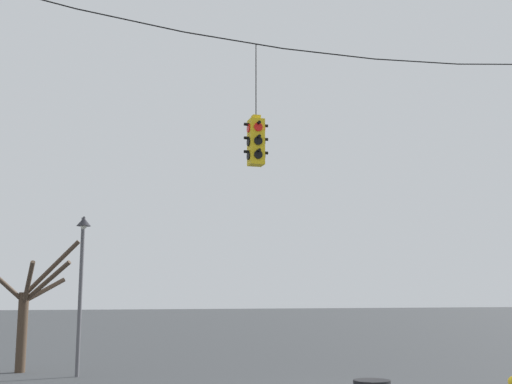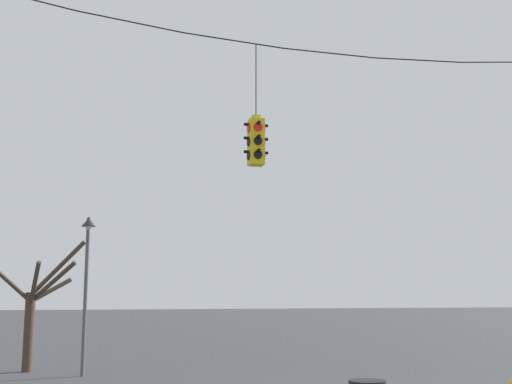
% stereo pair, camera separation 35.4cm
% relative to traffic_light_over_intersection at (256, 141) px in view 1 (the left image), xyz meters
% --- Properties ---
extents(span_wire, '(17.02, 0.03, 0.78)m').
position_rel_traffic_light_over_intersection_xyz_m(span_wire, '(1.91, 0.00, 2.61)').
color(span_wire, black).
extents(traffic_light_over_intersection, '(0.58, 0.58, 2.95)m').
position_rel_traffic_light_over_intersection_xyz_m(traffic_light_over_intersection, '(0.00, 0.00, 0.00)').
color(traffic_light_over_intersection, yellow).
extents(street_lamp, '(0.43, 0.75, 4.77)m').
position_rel_traffic_light_over_intersection_xyz_m(street_lamp, '(-3.66, 6.22, -2.57)').
color(street_lamp, '#515156').
rests_on(street_lamp, ground_plane).
extents(bare_tree, '(3.25, 1.67, 4.18)m').
position_rel_traffic_light_over_intersection_xyz_m(bare_tree, '(-5.23, 7.95, -3.98)').
color(bare_tree, '#423326').
rests_on(bare_tree, ground_plane).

